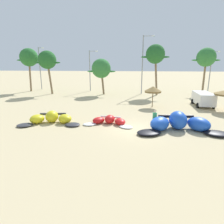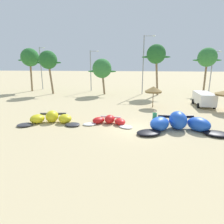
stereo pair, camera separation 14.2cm
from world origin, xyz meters
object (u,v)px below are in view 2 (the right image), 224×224
Objects in this scene: parked_van at (204,98)px; kite_far_left at (51,119)px; kite_left_of_center at (179,124)px; person_near_kites at (154,119)px; lamppost_west_center at (91,68)px; palm_center_left at (156,55)px; lamppost_west at (41,66)px; palm_left at (48,60)px; palm_leftmost at (30,58)px; beach_umbrella_near_van at (153,89)px; lamppost_east at (212,70)px; lamppost_east_center at (144,62)px; palm_left_of_gap at (102,69)px; kite_left at (109,121)px; palm_center_right at (207,58)px.

kite_far_left is at bearing -150.18° from parked_van.
kite_left_of_center is 4.95× the size of person_near_kites.
person_near_kites is 0.19× the size of lamppost_west_center.
palm_center_left is 0.99× the size of lamppost_west.
palm_leftmost is at bearing 149.78° from palm_left.
beach_umbrella_near_van is at bearing -96.13° from palm_center_left.
person_near_kites is at bearing 166.41° from kite_left_of_center.
palm_left is (-18.73, 9.62, 3.91)m from beach_umbrella_near_van.
palm_leftmost is 0.97× the size of palm_center_left.
palm_left is at bearing 114.19° from kite_far_left.
palm_center_left is at bearing 58.32° from kite_far_left.
palm_leftmost is (-23.39, 21.44, 6.03)m from person_near_kites.
lamppost_west is 1.14× the size of lamppost_east.
beach_umbrella_near_van is at bearing -34.07° from lamppost_west.
palm_leftmost is (-25.48, 21.94, 6.24)m from kite_left_of_center.
lamppost_east_center is (-0.91, 11.61, 3.55)m from beach_umbrella_near_van.
palm_left_of_gap is (-15.66, 8.61, 3.69)m from parked_van.
lamppost_west reaches higher than parked_van.
kite_left_of_center is 22.36m from palm_left_of_gap.
kite_far_left is 22.98m from lamppost_east_center.
kite_left_of_center is at bearing -10.09° from kite_left.
palm_left_of_gap is 20.69m from lamppost_east.
kite_left is at bearing -107.79° from palm_center_left.
kite_left_of_center is 1.00× the size of lamppost_east.
palm_center_left is at bearing -4.91° from palm_leftmost.
lamppost_east is (16.71, 21.16, 4.19)m from kite_left.
palm_center_left is at bearing -163.77° from palm_center_right.
palm_center_right is at bearing 9.11° from palm_left_of_gap.
palm_center_left reaches higher than palm_left_of_gap.
palm_center_right reaches higher than beach_umbrella_near_van.
parked_van is at bearing 53.74° from person_near_kites.
kite_far_left is at bearing -141.30° from beach_umbrella_near_van.
kite_left is at bearing -51.99° from palm_left.
kite_left_of_center is 0.92× the size of palm_leftmost.
lamppost_west_center is (-6.79, 22.70, 4.38)m from kite_left.
palm_center_right is at bearing 1.10° from palm_leftmost.
palm_leftmost reaches higher than kite_far_left.
kite_far_left is 10.02m from person_near_kites.
person_near_kites is 0.20× the size of lamppost_east.
palm_leftmost is at bearing 137.50° from person_near_kites.
lamppost_east is (10.36, 22.29, 3.89)m from kite_left_of_center.
lamppost_west is at bearing 117.53° from kite_far_left.
kite_left is (5.74, 0.36, -0.13)m from kite_far_left.
kite_left is 4.34m from person_near_kites.
palm_center_left reaches higher than kite_far_left.
palm_leftmost is at bearing 175.09° from palm_center_left.
lamppost_west is (-30.21, 14.08, 3.98)m from parked_van.
palm_center_left is at bearing -17.59° from lamppost_west_center.
lamppost_west is at bearing 168.01° from palm_center_left.
lamppost_west_center reaches higher than lamppost_east.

